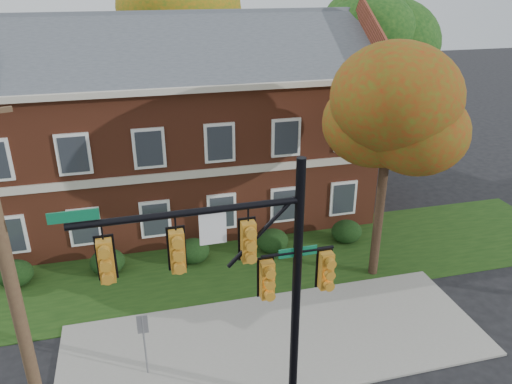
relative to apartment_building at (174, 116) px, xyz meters
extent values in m
plane|color=black|center=(2.00, -11.95, -4.99)|extent=(120.00, 120.00, 0.00)
cube|color=gray|center=(2.00, -10.95, -4.95)|extent=(14.00, 5.00, 0.08)
cube|color=#193811|center=(2.00, -5.95, -4.97)|extent=(30.00, 6.00, 0.04)
cube|color=brown|center=(0.00, 0.05, -1.49)|extent=(18.00, 8.00, 7.00)
cube|color=beige|center=(0.00, 0.05, 2.13)|extent=(18.80, 8.80, 0.24)
cube|color=beige|center=(0.00, -3.98, -1.49)|extent=(18.00, 0.12, 0.35)
ellipsoid|color=black|center=(-7.00, -5.25, -4.46)|extent=(1.40, 1.26, 1.05)
ellipsoid|color=black|center=(-3.50, -5.25, -4.46)|extent=(1.40, 1.26, 1.05)
ellipsoid|color=black|center=(0.00, -5.25, -4.46)|extent=(1.40, 1.26, 1.05)
ellipsoid|color=black|center=(3.50, -5.25, -4.46)|extent=(1.40, 1.26, 1.05)
ellipsoid|color=black|center=(7.00, -5.25, -4.46)|extent=(1.40, 1.26, 1.05)
cylinder|color=black|center=(7.00, -7.95, -2.11)|extent=(0.36, 0.36, 5.76)
ellipsoid|color=#9A200D|center=(7.00, -7.95, 1.49)|extent=(4.25, 4.25, 3.60)
ellipsoid|color=#9A200D|center=(7.62, -8.33, 2.09)|extent=(3.50, 3.50, 3.00)
cylinder|color=black|center=(11.00, 1.05, -1.47)|extent=(0.36, 0.36, 7.04)
ellipsoid|color=#0F3710|center=(11.00, 1.05, 2.93)|extent=(5.95, 5.95, 5.04)
ellipsoid|color=#0F3710|center=(11.88, 0.52, 3.53)|extent=(4.90, 4.90, 4.20)
cylinder|color=black|center=(1.00, 8.05, -1.15)|extent=(0.36, 0.36, 7.68)
ellipsoid|color=#CA6E11|center=(1.00, 8.05, 3.65)|extent=(6.46, 6.46, 5.47)
ellipsoid|color=#CA6E11|center=(1.95, 7.48, 4.25)|extent=(5.32, 5.32, 4.56)
cylinder|color=black|center=(1.73, -13.45, -1.28)|extent=(0.24, 0.24, 7.42)
cylinder|color=black|center=(-0.92, -13.50, 1.37)|extent=(5.30, 0.26, 0.17)
cylinder|color=black|center=(1.73, -13.45, -0.06)|extent=(1.91, 0.12, 0.08)
cube|color=#B6771D|center=(-2.83, -13.54, 0.42)|extent=(0.47, 0.33, 1.23)
cube|color=#B6771D|center=(-1.24, -13.51, 0.42)|extent=(0.47, 0.33, 1.23)
cube|color=#B6771D|center=(0.46, -13.48, 0.42)|extent=(0.47, 0.33, 1.23)
cube|color=silver|center=(-0.39, -13.49, 0.90)|extent=(0.64, 0.05, 0.80)
cube|color=#0C623C|center=(-3.36, -13.54, 1.61)|extent=(1.06, 0.06, 0.25)
cube|color=#B6771D|center=(0.94, -13.47, -0.75)|extent=(0.47, 0.33, 1.23)
cube|color=#B6771D|center=(2.53, -13.44, -0.75)|extent=(0.47, 0.33, 1.23)
cube|color=#0C623C|center=(1.73, -13.45, -0.06)|extent=(1.01, 0.06, 0.24)
cylinder|color=#4B3223|center=(-5.00, -12.95, -0.23)|extent=(0.40, 0.40, 9.51)
cylinder|color=slate|center=(-2.25, -11.41, -3.89)|extent=(0.06, 0.06, 2.20)
cube|color=slate|center=(-2.25, -11.41, -3.09)|extent=(0.32, 0.06, 0.62)
camera|label=1|loc=(-1.95, -23.63, 6.32)|focal=35.00mm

